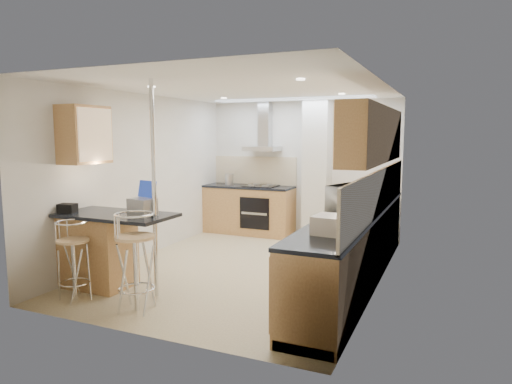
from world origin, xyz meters
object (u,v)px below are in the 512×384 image
at_px(bread_bin, 329,224).
at_px(bar_stool_end, 136,262).
at_px(laptop, 142,207).
at_px(microwave, 352,198).
at_px(bar_stool_near, 74,261).

bearing_deg(bread_bin, bar_stool_end, -161.72).
bearing_deg(bar_stool_end, laptop, 82.24).
relative_size(microwave, bar_stool_near, 0.65).
relative_size(bar_stool_end, bread_bin, 3.13).
bearing_deg(laptop, bread_bin, 11.83).
xyz_separation_m(microwave, bar_stool_near, (-2.75, -1.89, -0.62)).
bearing_deg(bar_stool_end, microwave, 8.46).
xyz_separation_m(microwave, bread_bin, (0.07, -1.38, -0.08)).
bearing_deg(laptop, bar_stool_near, -128.50).
bearing_deg(bar_stool_near, bar_stool_end, -5.68).
relative_size(laptop, bar_stool_end, 0.28).
relative_size(bar_stool_near, bar_stool_end, 0.86).
bearing_deg(bread_bin, microwave, 97.29).
xyz_separation_m(microwave, bar_stool_end, (-1.90, -1.86, -0.55)).
bearing_deg(bread_bin, laptop, -175.18).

